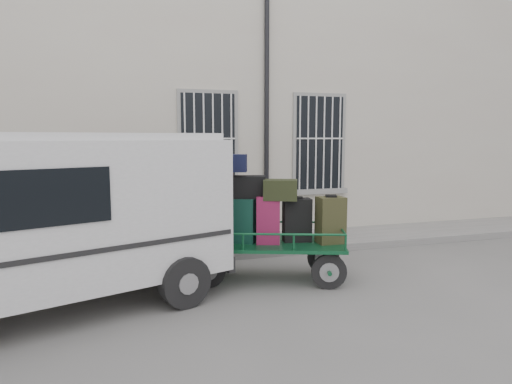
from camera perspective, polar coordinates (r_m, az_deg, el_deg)
name	(u,v)px	position (r m, az deg, el deg)	size (l,w,h in m)	color
ground	(268,280)	(7.84, 1.49, -10.91)	(80.00, 80.00, 0.00)	#62625E
building	(204,115)	(12.81, -6.49, 9.55)	(24.00, 5.15, 6.00)	beige
sidewalk	(235,246)	(9.85, -2.64, -6.74)	(24.00, 1.70, 0.15)	slate
luggage_cart	(263,221)	(7.60, 0.90, -3.59)	(2.96, 1.89, 2.11)	black
van	(44,211)	(6.78, -24.94, -2.17)	(5.23, 3.53, 2.45)	silver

